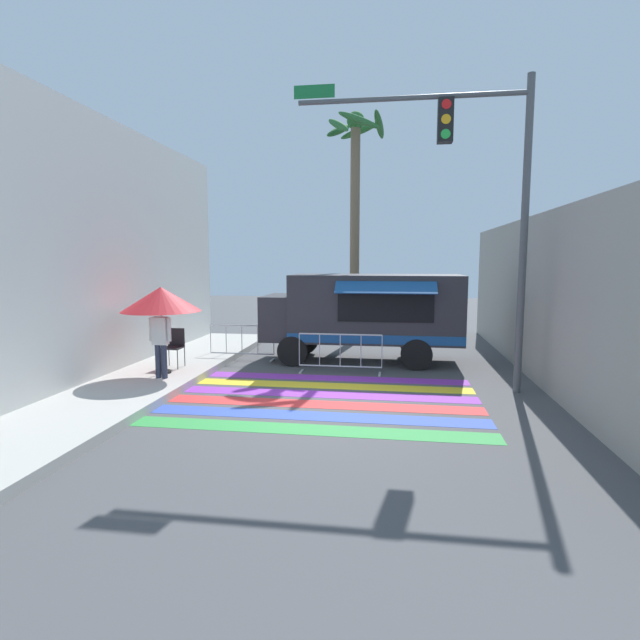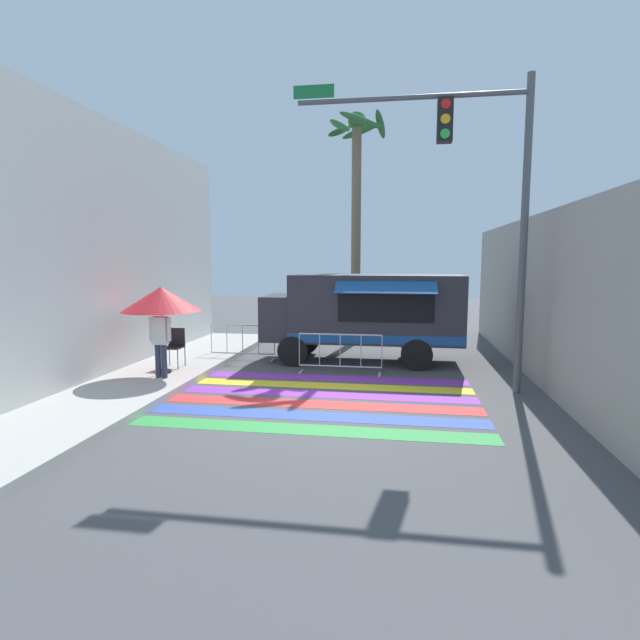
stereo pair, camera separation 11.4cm
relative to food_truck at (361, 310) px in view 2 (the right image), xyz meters
The scene contains 13 objects.
ground_plane 4.71m from the food_truck, 95.98° to the right, with size 60.00×60.00×0.00m, color #4C4C4F.
sidewalk_left 7.46m from the food_truck, 142.56° to the right, with size 4.40×16.00×0.18m.
building_left_facade 7.62m from the food_truck, 143.23° to the right, with size 0.25×16.00×6.25m.
concrete_wall_right 4.62m from the food_truck, 18.47° to the right, with size 0.20×16.00×3.98m.
crosswalk_painted 4.38m from the food_truck, 96.49° to the right, with size 6.40×4.36×0.01m.
food_truck is the anchor object (origin of this frame).
traffic_signal_pole 5.02m from the food_truck, 47.23° to the right, with size 5.04×0.29×6.70m.
patio_umbrella 5.48m from the food_truck, 146.59° to the right, with size 1.88×1.88×2.08m.
folding_chair 5.17m from the food_truck, 153.76° to the right, with size 0.45×0.45×0.98m.
vendor_person 5.60m from the food_truck, 141.23° to the right, with size 0.53×0.22×1.68m.
barricade_front 1.95m from the food_truck, 103.91° to the right, with size 2.15×0.44×1.03m.
barricade_side 3.58m from the food_truck, behind, with size 1.93×0.44×1.03m.
palm_tree 5.14m from the food_truck, 97.82° to the left, with size 2.08×2.04×7.88m.
Camera 2 is at (1.52, -9.66, 2.88)m, focal length 28.00 mm.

